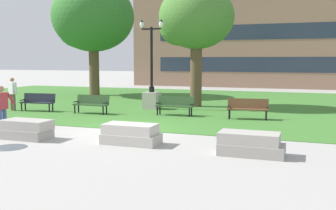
{
  "coord_description": "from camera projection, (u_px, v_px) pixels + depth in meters",
  "views": [
    {
      "loc": [
        6.6,
        -13.19,
        2.65
      ],
      "look_at": [
        2.34,
        -1.4,
        1.2
      ],
      "focal_mm": 42.0,
      "sensor_mm": 36.0,
      "label": 1
    }
  ],
  "objects": [
    {
      "name": "concrete_block_right",
      "position": [
        250.0,
        144.0,
        10.93
      ],
      "size": [
        1.8,
        0.9,
        0.64
      ],
      "color": "#9E9991",
      "rests_on": "ground"
    },
    {
      "name": "park_bench_near_left",
      "position": [
        175.0,
        104.0,
        18.62
      ],
      "size": [
        1.81,
        0.57,
        0.9
      ],
      "color": "#284723",
      "rests_on": "grass_lawn"
    },
    {
      "name": "puddle",
      "position": [
        10.0,
        147.0,
        11.91
      ],
      "size": [
        1.05,
        1.05,
        0.01
      ],
      "primitive_type": "cylinder",
      "color": "#47515B",
      "rests_on": "ground"
    },
    {
      "name": "skateboard",
      "position": [
        8.0,
        131.0,
        14.22
      ],
      "size": [
        1.0,
        0.63,
        0.14
      ],
      "color": "black",
      "rests_on": "ground"
    },
    {
      "name": "tree_near_left",
      "position": [
        92.0,
        18.0,
        28.68
      ],
      "size": [
        6.29,
        5.99,
        8.3
      ],
      "color": "brown",
      "rests_on": "grass_lawn"
    },
    {
      "name": "tree_far_right",
      "position": [
        196.0,
        19.0,
        21.73
      ],
      "size": [
        4.39,
        4.18,
        6.76
      ],
      "color": "brown",
      "rests_on": "grass_lawn"
    },
    {
      "name": "concrete_block_center",
      "position": [
        25.0,
        130.0,
        13.24
      ],
      "size": [
        1.85,
        0.9,
        0.64
      ],
      "color": "#9E9991",
      "rests_on": "ground"
    },
    {
      "name": "ground_plane",
      "position": [
        123.0,
        130.0,
        14.86
      ],
      "size": [
        140.0,
        140.0,
        0.0
      ],
      "primitive_type": "plane",
      "color": "#A3A09B"
    },
    {
      "name": "lamp_post_center",
      "position": [
        152.0,
        91.0,
        21.06
      ],
      "size": [
        1.32,
        0.8,
        4.74
      ],
      "color": "#ADA89E",
      "rests_on": "grass_lawn"
    },
    {
      "name": "park_bench_far_left",
      "position": [
        38.0,
        101.0,
        20.19
      ],
      "size": [
        1.84,
        0.69,
        0.9
      ],
      "color": "#1E232D",
      "rests_on": "grass_lawn"
    },
    {
      "name": "concrete_block_left",
      "position": [
        131.0,
        134.0,
        12.39
      ],
      "size": [
        1.8,
        0.9,
        0.64
      ],
      "color": "#B2ADA3",
      "rests_on": "ground"
    },
    {
      "name": "person_skateboarder",
      "position": [
        2.0,
        106.0,
        14.28
      ],
      "size": [
        0.31,
        1.23,
        1.71
      ],
      "color": "#384C7A",
      "rests_on": "ground"
    },
    {
      "name": "grass_lawn",
      "position": [
        195.0,
        103.0,
        24.2
      ],
      "size": [
        40.0,
        20.0,
        0.02
      ],
      "primitive_type": "cube",
      "color": "#3D752D",
      "rests_on": "ground"
    },
    {
      "name": "building_facade_distant",
      "position": [
        251.0,
        29.0,
        36.69
      ],
      "size": [
        23.76,
        1.03,
        10.95
      ],
      "color": "#8E6B56",
      "rests_on": "ground"
    },
    {
      "name": "park_bench_near_right",
      "position": [
        248.0,
        107.0,
        17.46
      ],
      "size": [
        1.85,
        0.75,
        0.9
      ],
      "color": "brown",
      "rests_on": "grass_lawn"
    },
    {
      "name": "park_bench_far_right",
      "position": [
        92.0,
        103.0,
        19.25
      ],
      "size": [
        1.81,
        0.58,
        0.9
      ],
      "color": "#284723",
      "rests_on": "grass_lawn"
    },
    {
      "name": "person_bystander_near_lawn",
      "position": [
        12.0,
        92.0,
        20.33
      ],
      "size": [
        0.65,
        0.33,
        1.71
      ],
      "color": "brown",
      "rests_on": "grass_lawn"
    }
  ]
}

